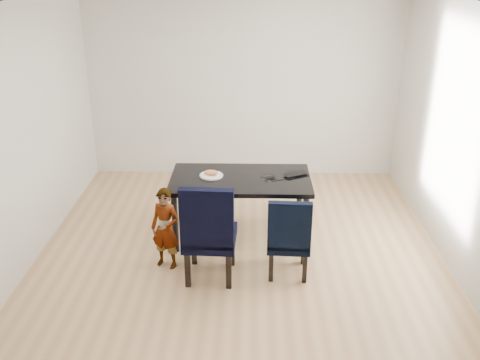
{
  "coord_description": "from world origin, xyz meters",
  "views": [
    {
      "loc": [
        0.11,
        -5.12,
        3.11
      ],
      "look_at": [
        0.0,
        0.2,
        0.85
      ],
      "focal_mm": 40.0,
      "sensor_mm": 36.0,
      "label": 1
    }
  ],
  "objects_px": {
    "chair_right": "(289,234)",
    "laptop": "(294,173)",
    "dining_table": "(241,207)",
    "chair_left": "(210,229)",
    "plate": "(211,175)",
    "child": "(165,229)"
  },
  "relations": [
    {
      "from": "chair_left",
      "to": "dining_table",
      "type": "bearing_deg",
      "value": 73.73
    },
    {
      "from": "chair_right",
      "to": "child",
      "type": "xyz_separation_m",
      "value": [
        -1.29,
        0.11,
        -0.0
      ]
    },
    {
      "from": "dining_table",
      "to": "chair_left",
      "type": "distance_m",
      "value": 0.92
    },
    {
      "from": "child",
      "to": "laptop",
      "type": "relative_size",
      "value": 3.07
    },
    {
      "from": "child",
      "to": "laptop",
      "type": "bearing_deg",
      "value": 49.81
    },
    {
      "from": "chair_left",
      "to": "chair_right",
      "type": "xyz_separation_m",
      "value": [
        0.8,
        0.08,
        -0.09
      ]
    },
    {
      "from": "dining_table",
      "to": "child",
      "type": "xyz_separation_m",
      "value": [
        -0.78,
        -0.67,
        0.07
      ]
    },
    {
      "from": "laptop",
      "to": "child",
      "type": "bearing_deg",
      "value": 2.86
    },
    {
      "from": "dining_table",
      "to": "laptop",
      "type": "height_order",
      "value": "laptop"
    },
    {
      "from": "dining_table",
      "to": "laptop",
      "type": "relative_size",
      "value": 5.49
    },
    {
      "from": "child",
      "to": "plate",
      "type": "relative_size",
      "value": 3.28
    },
    {
      "from": "dining_table",
      "to": "laptop",
      "type": "xyz_separation_m",
      "value": [
        0.62,
        0.13,
        0.39
      ]
    },
    {
      "from": "chair_right",
      "to": "laptop",
      "type": "distance_m",
      "value": 0.97
    },
    {
      "from": "chair_left",
      "to": "plate",
      "type": "height_order",
      "value": "chair_left"
    },
    {
      "from": "child",
      "to": "laptop",
      "type": "distance_m",
      "value": 1.64
    },
    {
      "from": "plate",
      "to": "laptop",
      "type": "height_order",
      "value": "laptop"
    },
    {
      "from": "laptop",
      "to": "chair_right",
      "type": "bearing_deg",
      "value": 56.06
    },
    {
      "from": "plate",
      "to": "laptop",
      "type": "relative_size",
      "value": 0.93
    },
    {
      "from": "chair_left",
      "to": "child",
      "type": "distance_m",
      "value": 0.52
    },
    {
      "from": "chair_left",
      "to": "laptop",
      "type": "xyz_separation_m",
      "value": [
        0.91,
        0.98,
        0.22
      ]
    },
    {
      "from": "dining_table",
      "to": "chair_right",
      "type": "bearing_deg",
      "value": -56.81
    },
    {
      "from": "chair_left",
      "to": "laptop",
      "type": "relative_size",
      "value": 3.72
    }
  ]
}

